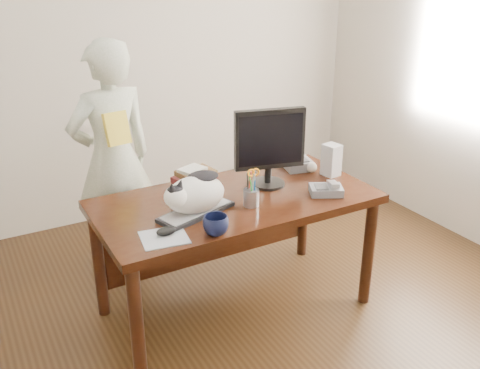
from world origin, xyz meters
name	(u,v)px	position (x,y,z in m)	size (l,w,h in m)	color
room	(301,122)	(0.00, 0.00, 1.35)	(4.50, 4.50, 4.50)	black
desk	(229,215)	(0.00, 0.68, 0.60)	(1.60, 0.80, 0.75)	black
keyboard	(196,212)	(-0.29, 0.52, 0.76)	(0.46, 0.29, 0.03)	black
cat	(194,193)	(-0.30, 0.51, 0.87)	(0.41, 0.30, 0.24)	white
monitor	(270,144)	(0.26, 0.65, 1.02)	(0.42, 0.25, 0.47)	black
pen_cup	(251,196)	(0.02, 0.46, 0.81)	(0.09, 0.09, 0.22)	#9B9BA0
mousepad	(164,237)	(-0.54, 0.35, 0.75)	(0.25, 0.23, 0.01)	#B6BCC3
mouse	(166,231)	(-0.52, 0.37, 0.77)	(0.11, 0.08, 0.04)	black
coffee_mug	(216,225)	(-0.30, 0.26, 0.80)	(0.13, 0.13, 0.10)	black
phone	(327,189)	(0.49, 0.39, 0.78)	(0.23, 0.20, 0.08)	slate
speaker	(331,160)	(0.69, 0.61, 0.85)	(0.10, 0.11, 0.20)	#AEAEB1
baseball	(312,167)	(0.62, 0.71, 0.78)	(0.07, 0.07, 0.07)	beige
book_stack	(195,175)	(-0.10, 0.94, 0.79)	(0.28, 0.23, 0.09)	#501517
calculator	(296,163)	(0.58, 0.83, 0.78)	(0.21, 0.26, 0.07)	slate
person	(113,160)	(-0.46, 1.45, 0.79)	(0.58, 0.38, 1.58)	silver
held_book	(117,128)	(-0.46, 1.28, 1.05)	(0.16, 0.11, 0.21)	gold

